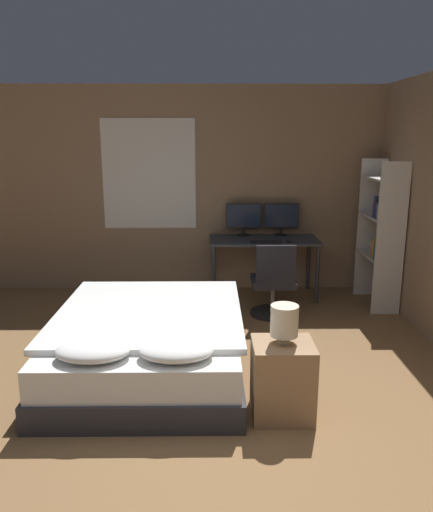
{
  "coord_description": "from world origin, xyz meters",
  "views": [
    {
      "loc": [
        -0.08,
        -2.74,
        2.07
      ],
      "look_at": [
        -0.03,
        2.68,
        0.75
      ],
      "focal_mm": 35.0,
      "sensor_mm": 36.0,
      "label": 1
    }
  ],
  "objects_px": {
    "desk": "(264,246)",
    "computer_mouse": "(289,241)",
    "office_chair": "(273,287)",
    "bed": "(149,342)",
    "monitor_left": "(244,217)",
    "bedside_lamp": "(284,321)",
    "keyboard": "(266,242)",
    "monitor_right": "(281,217)",
    "nightstand": "(282,380)",
    "bookshelf": "(383,228)"
  },
  "relations": [
    {
      "from": "desk",
      "to": "computer_mouse",
      "type": "distance_m",
      "value": 0.38
    },
    {
      "from": "desk",
      "to": "computer_mouse",
      "type": "xyz_separation_m",
      "value": [
        0.28,
        -0.23,
        0.11
      ]
    },
    {
      "from": "office_chair",
      "to": "bed",
      "type": "bearing_deg",
      "value": -133.25
    },
    {
      "from": "monitor_left",
      "to": "office_chair",
      "type": "relative_size",
      "value": 0.52
    },
    {
      "from": "bedside_lamp",
      "to": "monitor_left",
      "type": "bearing_deg",
      "value": 91.89
    },
    {
      "from": "keyboard",
      "to": "monitor_right",
      "type": "bearing_deg",
      "value": 61.68
    },
    {
      "from": "bedside_lamp",
      "to": "bed",
      "type": "bearing_deg",
      "value": 145.14
    },
    {
      "from": "desk",
      "to": "nightstand",
      "type": "bearing_deg",
      "value": -92.94
    },
    {
      "from": "bedside_lamp",
      "to": "keyboard",
      "type": "relative_size",
      "value": 0.75
    },
    {
      "from": "nightstand",
      "to": "computer_mouse",
      "type": "relative_size",
      "value": 8.29
    },
    {
      "from": "monitor_right",
      "to": "office_chair",
      "type": "distance_m",
      "value": 1.2
    },
    {
      "from": "keyboard",
      "to": "computer_mouse",
      "type": "xyz_separation_m",
      "value": [
        0.28,
        0.0,
        0.01
      ]
    },
    {
      "from": "keyboard",
      "to": "bed",
      "type": "bearing_deg",
      "value": -123.28
    },
    {
      "from": "keyboard",
      "to": "office_chair",
      "type": "distance_m",
      "value": 0.67
    },
    {
      "from": "monitor_right",
      "to": "bookshelf",
      "type": "xyz_separation_m",
      "value": [
        1.13,
        -0.63,
        -0.03
      ]
    },
    {
      "from": "bedside_lamp",
      "to": "desk",
      "type": "distance_m",
      "value": 2.88
    },
    {
      "from": "bedside_lamp",
      "to": "office_chair",
      "type": "height_order",
      "value": "office_chair"
    },
    {
      "from": "monitor_right",
      "to": "keyboard",
      "type": "distance_m",
      "value": 0.58
    },
    {
      "from": "computer_mouse",
      "to": "office_chair",
      "type": "bearing_deg",
      "value": -114.84
    },
    {
      "from": "nightstand",
      "to": "bookshelf",
      "type": "relative_size",
      "value": 0.33
    },
    {
      "from": "bedside_lamp",
      "to": "bookshelf",
      "type": "distance_m",
      "value": 2.92
    },
    {
      "from": "bed",
      "to": "desk",
      "type": "xyz_separation_m",
      "value": [
        1.24,
        2.11,
        0.41
      ]
    },
    {
      "from": "bed",
      "to": "bookshelf",
      "type": "relative_size",
      "value": 1.18
    },
    {
      "from": "computer_mouse",
      "to": "nightstand",
      "type": "bearing_deg",
      "value": -99.29
    },
    {
      "from": "bed",
      "to": "keyboard",
      "type": "distance_m",
      "value": 2.31
    },
    {
      "from": "bed",
      "to": "desk",
      "type": "height_order",
      "value": "desk"
    },
    {
      "from": "bed",
      "to": "desk",
      "type": "relative_size",
      "value": 1.5
    },
    {
      "from": "keyboard",
      "to": "bookshelf",
      "type": "distance_m",
      "value": 1.41
    },
    {
      "from": "monitor_right",
      "to": "bookshelf",
      "type": "relative_size",
      "value": 0.26
    },
    {
      "from": "nightstand",
      "to": "office_chair",
      "type": "distance_m",
      "value": 2.13
    },
    {
      "from": "bed",
      "to": "computer_mouse",
      "type": "bearing_deg",
      "value": 51.08
    },
    {
      "from": "monitor_right",
      "to": "keyboard",
      "type": "relative_size",
      "value": 1.19
    },
    {
      "from": "nightstand",
      "to": "bedside_lamp",
      "type": "distance_m",
      "value": 0.47
    },
    {
      "from": "bed",
      "to": "nightstand",
      "type": "distance_m",
      "value": 1.33
    },
    {
      "from": "bed",
      "to": "nightstand",
      "type": "bearing_deg",
      "value": -34.86
    },
    {
      "from": "bedside_lamp",
      "to": "monitor_right",
      "type": "distance_m",
      "value": 3.14
    },
    {
      "from": "monitor_left",
      "to": "monitor_right",
      "type": "height_order",
      "value": "same"
    },
    {
      "from": "bedside_lamp",
      "to": "computer_mouse",
      "type": "relative_size",
      "value": 4.19
    },
    {
      "from": "bed",
      "to": "keyboard",
      "type": "height_order",
      "value": "keyboard"
    },
    {
      "from": "office_chair",
      "to": "computer_mouse",
      "type": "bearing_deg",
      "value": 65.16
    },
    {
      "from": "bed",
      "to": "office_chair",
      "type": "height_order",
      "value": "office_chair"
    },
    {
      "from": "monitor_right",
      "to": "computer_mouse",
      "type": "relative_size",
      "value": 6.61
    },
    {
      "from": "desk",
      "to": "monitor_left",
      "type": "distance_m",
      "value": 0.48
    },
    {
      "from": "monitor_right",
      "to": "office_chair",
      "type": "bearing_deg",
      "value": -101.9
    },
    {
      "from": "bed",
      "to": "computer_mouse",
      "type": "relative_size",
      "value": 29.96
    },
    {
      "from": "monitor_left",
      "to": "computer_mouse",
      "type": "bearing_deg",
      "value": -40.95
    },
    {
      "from": "keyboard",
      "to": "office_chair",
      "type": "xyz_separation_m",
      "value": [
        0.04,
        -0.52,
        -0.42
      ]
    },
    {
      "from": "bookshelf",
      "to": "desk",
      "type": "bearing_deg",
      "value": 163.83
    },
    {
      "from": "nightstand",
      "to": "bookshelf",
      "type": "distance_m",
      "value": 2.99
    },
    {
      "from": "bed",
      "to": "nightstand",
      "type": "height_order",
      "value": "bed"
    }
  ]
}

